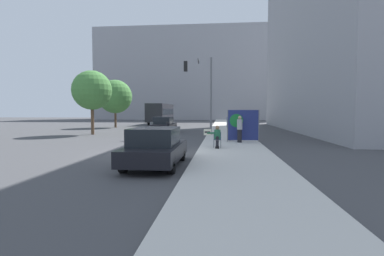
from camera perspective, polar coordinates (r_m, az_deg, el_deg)
ground_plane at (r=14.76m, az=-7.34°, el=-5.01°), size 160.00×160.00×0.00m
sidewalk_curb at (r=29.31m, az=6.79°, el=-0.76°), size 3.61×90.00×0.15m
building_backdrop_far at (r=77.64m, az=1.66°, el=10.01°), size 52.00×12.00×22.49m
building_backdrop_right at (r=36.38m, az=26.29°, el=16.42°), size 10.00×32.00×21.21m
seated_protester at (r=16.16m, az=4.77°, el=-1.52°), size 0.93×0.77×1.18m
jogger_on_sidewalk at (r=18.94m, az=9.06°, el=-0.18°), size 0.34×0.34×1.66m
pedestrian_behind at (r=20.26m, az=7.10°, el=0.27°), size 0.34×0.34×1.80m
protest_banner at (r=19.40m, az=9.66°, el=0.56°), size 2.03×0.06×2.03m
traffic_light_pole at (r=25.11m, az=1.94°, el=8.39°), size 2.34×2.11×6.39m
parked_car_curbside at (r=11.50m, az=-6.96°, el=-3.64°), size 1.89×4.38×1.49m
car_on_road_nearest at (r=29.47m, az=-5.34°, el=0.61°), size 1.81×4.75×1.54m
car_on_road_midblock at (r=37.03m, az=-5.94°, el=1.06°), size 1.79×4.34×1.41m
city_bus_on_road at (r=48.21m, az=-6.00°, el=2.93°), size 2.60×10.19×3.23m
motorcycle_on_road at (r=26.61m, az=-4.69°, el=-0.19°), size 0.28×2.07×1.18m
street_tree_near_curb at (r=28.37m, az=-18.52°, el=6.82°), size 3.51×3.51×5.73m
street_tree_midblock at (r=39.58m, az=-14.43°, el=5.81°), size 4.27×4.27×6.09m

